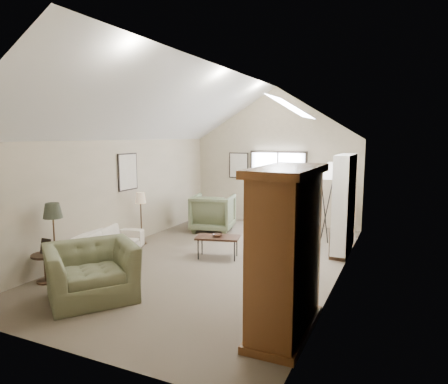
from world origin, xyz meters
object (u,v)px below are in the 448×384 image
at_px(armchair_near, 91,272).
at_px(armchair_far, 213,213).
at_px(side_table, 47,268).
at_px(sofa, 108,244).
at_px(armoire, 286,252).
at_px(coffee_table, 218,247).
at_px(side_chair, 304,213).

xyz_separation_m(armchair_near, armchair_far, (-0.27, 4.95, 0.06)).
xyz_separation_m(armchair_far, side_table, (-0.98, -4.73, -0.25)).
relative_size(sofa, armchair_near, 1.51).
relative_size(armoire, sofa, 1.07).
xyz_separation_m(armchair_near, coffee_table, (0.91, 2.78, -0.21)).
bearing_deg(armchair_far, side_chair, -173.02).
relative_size(armchair_near, side_chair, 1.27).
bearing_deg(armchair_far, armoire, 113.65).
relative_size(armchair_near, armchair_far, 1.22).
relative_size(armoire, side_chair, 2.06).
distance_m(armoire, armchair_far, 5.86).
distance_m(sofa, side_table, 1.60).
xyz_separation_m(armoire, coffee_table, (-2.22, 2.57, -0.87)).
xyz_separation_m(armchair_near, side_table, (-1.25, 0.22, -0.18)).
height_order(armoire, coffee_table, armoire).
xyz_separation_m(side_table, side_chair, (3.30, 5.53, 0.28)).
relative_size(armoire, armchair_far, 1.98).
bearing_deg(side_chair, side_table, -121.48).
bearing_deg(armchair_near, armchair_far, 40.17).
distance_m(armoire, side_chair, 5.67).
distance_m(armchair_near, side_table, 1.28).
height_order(armchair_near, coffee_table, armchair_near).
relative_size(coffee_table, side_table, 1.78).
bearing_deg(sofa, armchair_near, -158.14).
relative_size(armchair_near, coffee_table, 1.48).
xyz_separation_m(armoire, side_table, (-4.38, 0.00, -0.84)).
bearing_deg(armoire, side_table, 179.93).
height_order(armoire, side_table, armoire).
bearing_deg(side_table, side_chair, 59.17).
relative_size(sofa, coffee_table, 2.24).
distance_m(armchair_far, coffee_table, 2.48).
xyz_separation_m(armoire, armchair_near, (-3.13, -0.22, -0.66)).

